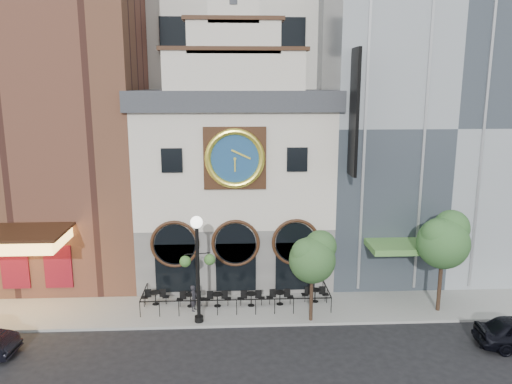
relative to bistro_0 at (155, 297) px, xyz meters
The scene contains 16 objects.
ground 5.51m from the bistro_0, 30.94° to the right, with size 120.00×120.00×0.00m, color black.
sidewalk 4.73m from the bistro_0, ahead, with size 44.00×5.00×0.15m, color gray.
clock_building 9.17m from the bistro_0, 46.88° to the left, with size 12.60×8.78×18.65m.
theater_building 16.24m from the bistro_0, 139.30° to the left, with size 14.00×15.60×25.00m.
retail_building 21.33m from the bistro_0, 22.08° to the left, with size 14.00×14.40×20.00m.
cafe_railing 4.70m from the bistro_0, ahead, with size 10.60×2.60×0.90m, color black, non-canonical shape.
bistro_0 is the anchor object (origin of this frame).
bistro_1 2.09m from the bistro_0, 10.42° to the right, with size 1.58×0.68×0.90m.
bistro_2 3.63m from the bistro_0, ahead, with size 1.58×0.68×0.90m.
bistro_3 5.57m from the bistro_0, ahead, with size 1.58×0.68×0.90m.
bistro_4 7.24m from the bistro_0, ahead, with size 1.58×0.68×0.90m.
bistro_5 9.33m from the bistro_0, ahead, with size 1.58×0.68×0.90m.
pedestrian 2.48m from the bistro_0, 21.70° to the right, with size 0.55×0.36×1.49m, color black.
lamppost 4.74m from the bistro_0, 40.97° to the right, with size 1.87×0.81×5.89m.
tree_left 9.62m from the bistro_0, 15.20° to the right, with size 2.58×2.48×4.97m.
tree_right 16.67m from the bistro_0, ahead, with size 2.99×2.88×5.75m.
Camera 1 is at (-0.20, -24.47, 12.65)m, focal length 35.00 mm.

